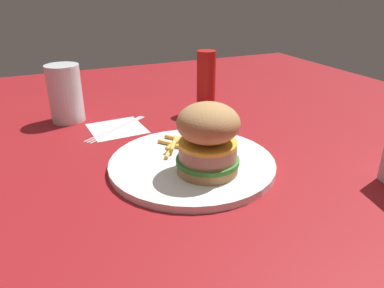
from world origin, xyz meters
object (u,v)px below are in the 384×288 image
Objects in this scene: sandwich at (208,138)px; fries_pile at (179,143)px; drink_glass at (66,97)px; plate at (192,163)px; fork at (116,127)px; napkin at (117,128)px; ketchup_bottle at (206,82)px.

sandwich reaches higher than fries_pile.
drink_glass reaches higher than fries_pile.
sandwich is (-0.01, 0.04, 0.06)m from plate.
plate reaches higher than fork.
napkin is 0.14m from drink_glass.
plate is at bearing 108.85° from napkin.
napkin is 0.87× the size of drink_glass.
sandwich reaches higher than plate.
sandwich is 0.33m from ketchup_bottle.
fork is (0.08, -0.22, -0.00)m from plate.
sandwich is at bearing 92.67° from fries_pile.
fries_pile is 0.85× the size of drink_glass.
ketchup_bottle reaches higher than sandwich.
fries_pile is at bearing -87.33° from sandwich.
drink_glass is (0.16, -0.32, 0.05)m from plate.
fork is 0.14m from drink_glass.
sandwich is 0.89× the size of drink_glass.
drink_glass is (0.17, -0.36, -0.01)m from sandwich.
fries_pile is at bearing 52.29° from ketchup_bottle.
sandwich is at bearing 107.32° from napkin.
drink_glass is (0.09, -0.09, 0.05)m from napkin.
sandwich is 0.29m from fork.
fork is at bearing -63.46° from fries_pile.
plate is 1.85× the size of fork.
napkin is (0.08, -0.16, -0.02)m from fries_pile.
ketchup_bottle is at bearing -172.85° from napkin.
fries_pile reaches higher than plate.
napkin is at bearing -72.68° from sandwich.
plate reaches higher than napkin.
fork is (0.08, -0.27, -0.07)m from sandwich.
fries_pile is 0.98× the size of napkin.
fork is at bearing 34.59° from napkin.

